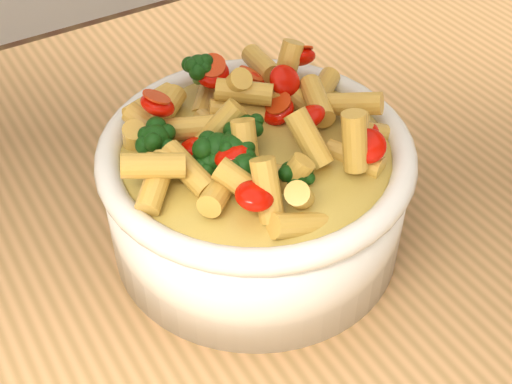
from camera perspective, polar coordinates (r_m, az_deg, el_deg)
table at (r=0.65m, az=-5.04°, el=-12.38°), size 1.20×0.80×0.90m
serving_bowl at (r=0.55m, az=-0.00°, el=0.10°), size 0.24×0.24×0.10m
pasta_salad at (r=0.51m, az=-0.00°, el=5.30°), size 0.19×0.19×0.04m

